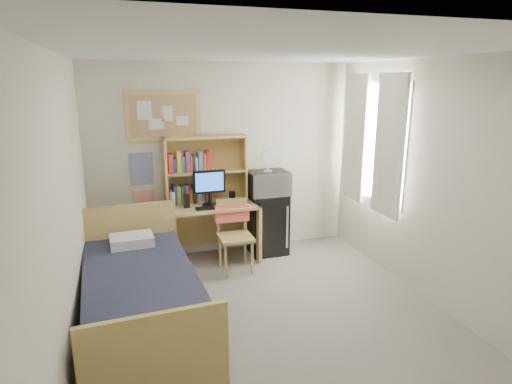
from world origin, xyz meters
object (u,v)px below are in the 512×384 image
object	(u,v)px
desk_fan	(268,161)
speaker_left	(187,201)
bulletin_board	(164,116)
monitor	(209,189)
desk_chair	(235,237)
bed	(141,300)
mini_fridge	(267,223)
microwave	(268,183)
speaker_right	(232,197)
desk	(210,233)

from	to	relation	value
desk_fan	speaker_left	bearing A→B (deg)	-174.86
bulletin_board	monitor	distance (m)	1.10
desk_chair	speaker_left	size ratio (longest dim) A/B	5.44
bed	desk_fan	world-z (taller)	desk_fan
desk_chair	speaker_left	xyz separation A→B (m)	(-0.55, 0.35, 0.42)
desk_chair	mini_fridge	world-z (taller)	desk_chair
microwave	speaker_right	bearing A→B (deg)	-169.08
desk_chair	desk_fan	world-z (taller)	desk_fan
microwave	desk_fan	distance (m)	0.30
desk	desk_chair	bearing A→B (deg)	-59.40
monitor	desk_fan	bearing A→B (deg)	7.04
mini_fridge	bed	world-z (taller)	mini_fridge
bed	speaker_right	size ratio (longest dim) A/B	12.70
bed	speaker_left	bearing A→B (deg)	60.39
monitor	speaker_left	xyz separation A→B (m)	(-0.30, -0.00, -0.14)
bulletin_board	speaker_left	size ratio (longest dim) A/B	5.60
bulletin_board	mini_fridge	size ratio (longest dim) A/B	1.10
mini_fridge	speaker_left	world-z (taller)	speaker_left
desk_chair	monitor	size ratio (longest dim) A/B	2.06
desk_chair	monitor	world-z (taller)	monitor
bulletin_board	microwave	world-z (taller)	bulletin_board
bulletin_board	microwave	xyz separation A→B (m)	(1.32, -0.27, -0.91)
desk_chair	microwave	bearing A→B (deg)	38.89
microwave	desk_fan	bearing A→B (deg)	-90.20
desk_chair	monitor	distance (m)	0.70
monitor	microwave	world-z (taller)	monitor
bulletin_board	microwave	bearing A→B (deg)	-11.72
speaker_right	microwave	xyz separation A→B (m)	(0.53, 0.10, 0.14)
desk_chair	microwave	xyz separation A→B (m)	(0.58, 0.46, 0.55)
desk_chair	mini_fridge	size ratio (longest dim) A/B	1.07
bulletin_board	speaker_right	bearing A→B (deg)	-25.44
mini_fridge	desk_fan	xyz separation A→B (m)	(0.00, -0.02, 0.88)
desk	desk_fan	distance (m)	1.23
desk	speaker_left	distance (m)	0.57
speaker_left	microwave	xyz separation A→B (m)	(1.13, 0.11, 0.14)
desk	speaker_left	size ratio (longest dim) A/B	7.51
monitor	desk_chair	bearing A→B (deg)	-55.33
monitor	desk_fan	distance (m)	0.89
bulletin_board	mini_fridge	distance (m)	2.01
speaker_left	speaker_right	world-z (taller)	same
bed	desk_fan	size ratio (longest dim) A/B	7.70
desk_chair	speaker_right	bearing A→B (deg)	82.04
desk	desk_chair	world-z (taller)	desk_chair
desk_chair	speaker_left	bearing A→B (deg)	147.81
desk	monitor	size ratio (longest dim) A/B	2.85
speaker_right	desk	bearing A→B (deg)	168.69
bulletin_board	speaker_right	xyz separation A→B (m)	(0.80, -0.38, -1.05)
mini_fridge	monitor	size ratio (longest dim) A/B	1.93
speaker_left	desk_fan	world-z (taller)	desk_fan
speaker_right	microwave	bearing A→B (deg)	10.95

